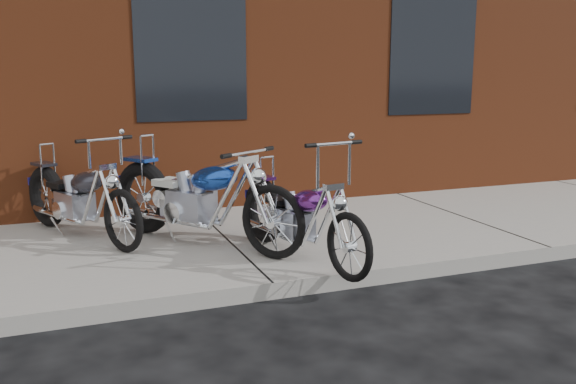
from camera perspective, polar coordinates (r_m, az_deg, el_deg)
name	(u,v)px	position (r m, az deg, el deg)	size (l,w,h in m)	color
ground	(273,300)	(5.26, -1.39, -10.05)	(120.00, 120.00, 0.00)	black
sidewalk	(227,245)	(6.59, -5.76, -4.99)	(22.00, 3.00, 0.15)	#9B9793
chopper_purple	(299,220)	(5.78, 1.01, -2.59)	(0.62, 2.07, 1.17)	black
chopper_blue	(198,201)	(6.32, -8.39, -0.85)	(1.54, 2.11, 1.09)	black
chopper_third	(79,201)	(6.88, -18.98, -0.80)	(1.10, 2.01, 1.12)	black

